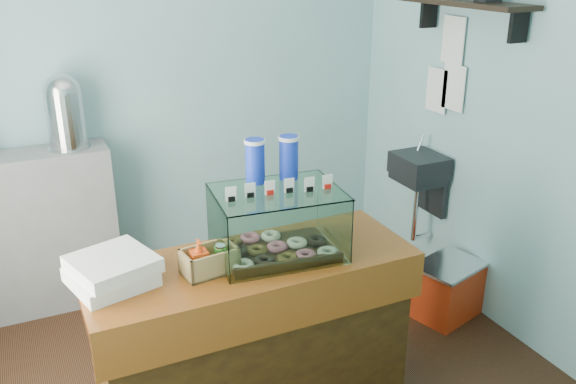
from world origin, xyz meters
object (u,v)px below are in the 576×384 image
display_case (276,218)px  red_cooler (447,289)px  counter (254,337)px  coffee_urn (65,110)px

display_case → red_cooler: display_case is taller
counter → red_cooler: size_ratio=3.13×
counter → coffee_urn: coffee_urn is taller
display_case → coffee_urn: bearing=122.6°
display_case → coffee_urn: size_ratio=1.34×
display_case → coffee_urn: 1.74m
counter → display_case: size_ratio=2.47×
coffee_urn → red_cooler: (2.14, -1.27, -1.16)m
display_case → red_cooler: 1.65m
counter → display_case: (0.15, 0.04, 0.62)m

